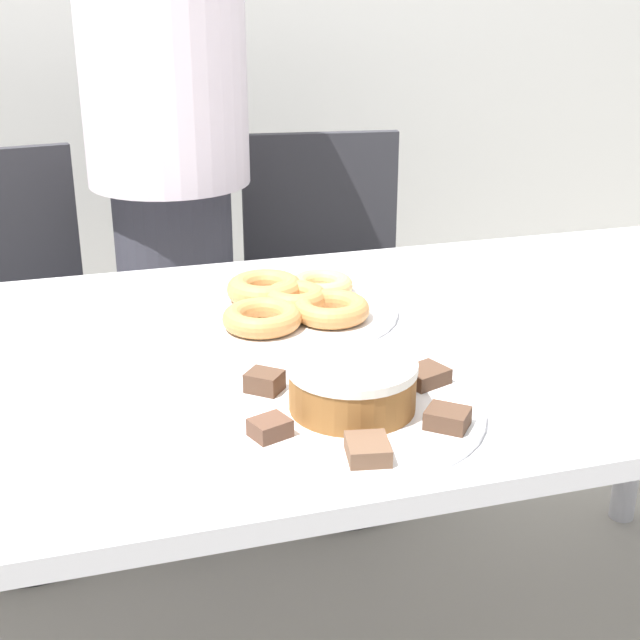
{
  "coord_description": "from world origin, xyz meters",
  "views": [
    {
      "loc": [
        -0.38,
        -1.2,
        1.26
      ],
      "look_at": [
        -0.04,
        -0.05,
        0.79
      ],
      "focal_mm": 50.0,
      "sensor_mm": 36.0,
      "label": 1
    }
  ],
  "objects_px": {
    "office_chair_left": "(12,364)",
    "plate_donuts": "(295,311)",
    "office_chair_right": "(329,328)",
    "plate_cake": "(352,411)",
    "person_standing": "(169,162)",
    "frosted_cake": "(352,385)"
  },
  "relations": [
    {
      "from": "person_standing",
      "to": "office_chair_left",
      "type": "xyz_separation_m",
      "value": [
        -0.38,
        0.05,
        -0.45
      ]
    },
    {
      "from": "person_standing",
      "to": "frosted_cake",
      "type": "xyz_separation_m",
      "value": [
        0.1,
        -0.97,
        -0.1
      ]
    },
    {
      "from": "person_standing",
      "to": "plate_cake",
      "type": "xyz_separation_m",
      "value": [
        0.1,
        -0.97,
        -0.14
      ]
    },
    {
      "from": "office_chair_right",
      "to": "plate_cake",
      "type": "bearing_deg",
      "value": -97.65
    },
    {
      "from": "person_standing",
      "to": "plate_cake",
      "type": "relative_size",
      "value": 4.85
    },
    {
      "from": "office_chair_left",
      "to": "plate_cake",
      "type": "relative_size",
      "value": 2.59
    },
    {
      "from": "person_standing",
      "to": "office_chair_right",
      "type": "xyz_separation_m",
      "value": [
        0.38,
        0.05,
        -0.45
      ]
    },
    {
      "from": "plate_donuts",
      "to": "frosted_cake",
      "type": "relative_size",
      "value": 2.06
    },
    {
      "from": "person_standing",
      "to": "office_chair_left",
      "type": "relative_size",
      "value": 1.87
    },
    {
      "from": "plate_donuts",
      "to": "frosted_cake",
      "type": "xyz_separation_m",
      "value": [
        -0.02,
        -0.37,
        0.04
      ]
    },
    {
      "from": "office_chair_right",
      "to": "plate_donuts",
      "type": "distance_m",
      "value": 0.77
    },
    {
      "from": "person_standing",
      "to": "plate_donuts",
      "type": "xyz_separation_m",
      "value": [
        0.12,
        -0.6,
        -0.14
      ]
    },
    {
      "from": "person_standing",
      "to": "frosted_cake",
      "type": "bearing_deg",
      "value": -84.27
    },
    {
      "from": "office_chair_right",
      "to": "plate_cake",
      "type": "height_order",
      "value": "office_chair_right"
    },
    {
      "from": "plate_cake",
      "to": "plate_donuts",
      "type": "distance_m",
      "value": 0.37
    },
    {
      "from": "office_chair_left",
      "to": "plate_donuts",
      "type": "distance_m",
      "value": 0.88
    },
    {
      "from": "frosted_cake",
      "to": "plate_cake",
      "type": "bearing_deg",
      "value": -104.04
    },
    {
      "from": "plate_cake",
      "to": "plate_donuts",
      "type": "height_order",
      "value": "same"
    },
    {
      "from": "person_standing",
      "to": "plate_donuts",
      "type": "relative_size",
      "value": 4.85
    },
    {
      "from": "person_standing",
      "to": "office_chair_right",
      "type": "relative_size",
      "value": 1.87
    },
    {
      "from": "office_chair_right",
      "to": "person_standing",
      "type": "bearing_deg",
      "value": -164.47
    },
    {
      "from": "office_chair_left",
      "to": "plate_donuts",
      "type": "xyz_separation_m",
      "value": [
        0.5,
        -0.66,
        0.31
      ]
    }
  ]
}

